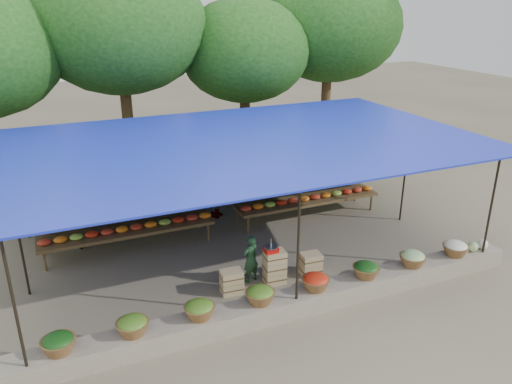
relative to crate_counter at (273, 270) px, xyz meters
name	(u,v)px	position (x,y,z in m)	size (l,w,h in m)	color
ground	(241,251)	(-0.12, 1.61, -0.31)	(60.00, 60.00, 0.00)	brown
stone_curb	(293,303)	(-0.12, -1.14, -0.11)	(10.60, 0.55, 0.40)	#6A6455
stall_canopy	(239,146)	(-0.12, 1.66, 2.37)	(10.80, 6.60, 2.82)	black
produce_baskets	(288,288)	(-0.22, -1.14, 0.25)	(8.98, 0.58, 0.34)	brown
netting_backdrop	(201,166)	(-0.12, 4.76, 0.94)	(10.60, 0.06, 2.50)	#19471D
tree_row	(184,35)	(0.39, 7.69, 4.39)	(16.51, 5.50, 7.12)	#332612
fruit_table_left	(127,225)	(-2.61, 2.96, 0.30)	(4.21, 0.95, 0.93)	#48351C
fruit_table_right	(306,195)	(2.39, 2.96, 0.30)	(4.21, 0.95, 0.93)	#48351C
crate_counter	(273,270)	(0.00, 0.00, 0.00)	(2.37, 0.37, 0.77)	tan
weighing_scale	(271,249)	(-0.07, 0.00, 0.54)	(0.30, 0.30, 0.32)	red
vendor_seated	(251,259)	(-0.43, 0.26, 0.24)	(0.40, 0.26, 1.10)	#1B3D24
customer_left	(91,218)	(-3.41, 3.36, 0.45)	(0.74, 0.58, 1.52)	slate
customer_mid	(217,188)	(0.04, 3.83, 0.55)	(1.12, 0.64, 1.73)	slate
customer_right	(350,174)	(4.27, 3.57, 0.48)	(0.92, 0.38, 1.58)	slate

